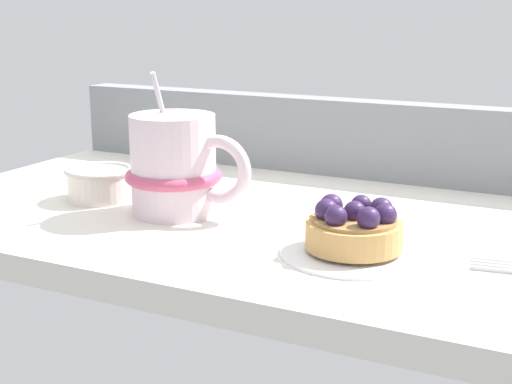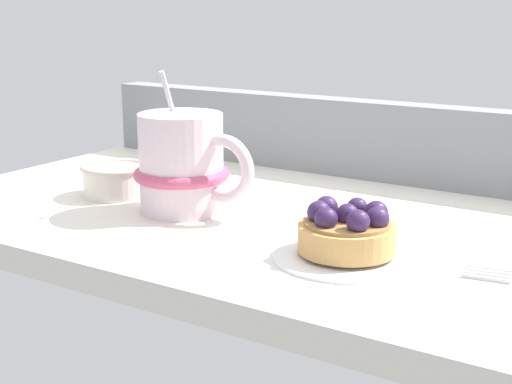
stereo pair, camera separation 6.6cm
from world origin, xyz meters
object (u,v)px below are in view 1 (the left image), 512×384
(raspberry_tart, at_px, (354,228))
(dessert_plate, at_px, (353,251))
(coffee_mug, at_px, (176,166))
(sugar_bowl, at_px, (100,182))

(raspberry_tart, bearing_deg, dessert_plate, -96.16)
(dessert_plate, relative_size, coffee_mug, 0.88)
(coffee_mug, distance_m, sugar_bowl, 0.10)
(raspberry_tart, height_order, coffee_mug, coffee_mug)
(dessert_plate, distance_m, coffee_mug, 0.20)
(raspberry_tart, xyz_separation_m, coffee_mug, (-0.19, 0.04, 0.02))
(dessert_plate, relative_size, raspberry_tart, 1.52)
(raspberry_tart, distance_m, coffee_mug, 0.20)
(raspberry_tart, distance_m, sugar_bowl, 0.30)
(dessert_plate, xyz_separation_m, sugar_bowl, (-0.29, 0.05, 0.02))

